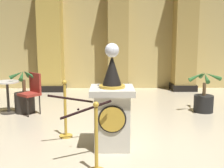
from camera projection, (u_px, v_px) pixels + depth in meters
The scene contains 13 objects.
ground_plane at pixel (126, 142), 5.14m from camera, with size 12.34×12.34×0.00m, color beige.
back_wall at pixel (118, 31), 9.98m from camera, with size 12.34×0.16×3.92m, color tan.
pedestal_clock at pixel (112, 109), 4.83m from camera, with size 0.71×0.71×1.72m.
stanchion_near at pixel (65, 117), 5.37m from camera, with size 0.24×0.24×1.05m.
stanchion_far at pixel (96, 148), 3.99m from camera, with size 0.24×0.24×0.99m.
velvet_rope at pixel (78, 104), 4.60m from camera, with size 1.04×1.05×0.22m.
column_left at pixel (51, 33), 9.58m from camera, with size 0.89×0.89×3.76m.
column_right at pixel (185, 33), 9.63m from camera, with size 0.82×0.82×3.76m.
column_centre_rear at pixel (118, 33), 9.60m from camera, with size 0.78×0.78×3.76m.
potted_palm_left at pixel (25, 99), 7.05m from camera, with size 0.65×0.64×1.04m.
potted_palm_right at pixel (204, 99), 7.10m from camera, with size 0.82×0.81×1.00m.
cafe_table at pixel (8, 93), 6.98m from camera, with size 0.55×0.55×0.76m.
cafe_chair_red at pixel (32, 90), 6.88m from camera, with size 0.56×0.56×0.96m.
Camera 1 is at (-0.30, -4.89, 1.87)m, focal length 47.56 mm.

